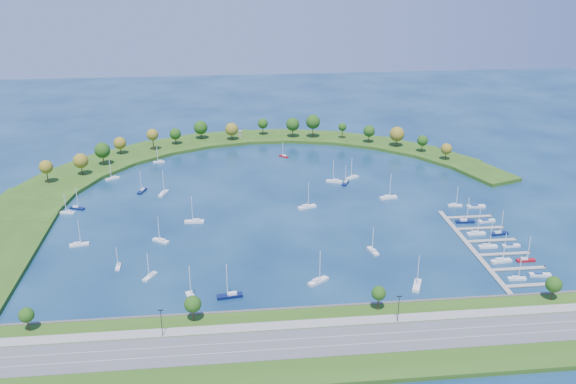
{
  "coord_description": "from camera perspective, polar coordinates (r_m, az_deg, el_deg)",
  "views": [
    {
      "loc": [
        -27.51,
        -293.83,
        121.86
      ],
      "look_at": [
        5.0,
        5.0,
        4.0
      ],
      "focal_mm": 38.91,
      "sensor_mm": 36.0,
      "label": 1
    }
  ],
  "objects": [
    {
      "name": "moored_boat_19",
      "position": [
        299.81,
        -8.54,
        -2.63
      ],
      "size": [
        9.32,
        3.23,
        13.46
      ],
      "rotation": [
        0.0,
        0.0,
        3.07
      ],
      "color": "silver",
      "rests_on": "ground"
    },
    {
      "name": "moored_boat_21",
      "position": [
        247.84,
        11.71,
        -8.28
      ],
      "size": [
        6.1,
        9.66,
        13.79
      ],
      "rotation": [
        0.0,
        0.0,
        4.31
      ],
      "color": "silver",
      "rests_on": "ground"
    },
    {
      "name": "docked_boat_3",
      "position": [
        279.35,
        20.88,
        -5.78
      ],
      "size": [
        7.9,
        2.42,
        11.53
      ],
      "rotation": [
        0.0,
        0.0,
        -0.03
      ],
      "color": "maroon",
      "rests_on": "ground"
    },
    {
      "name": "moored_boat_18",
      "position": [
        354.94,
        5.89,
        1.37
      ],
      "size": [
        8.44,
        6.35,
        12.38
      ],
      "rotation": [
        0.0,
        0.0,
        3.68
      ],
      "color": "silver",
      "rests_on": "ground"
    },
    {
      "name": "dock_system",
      "position": [
        285.83,
        17.78,
        -4.85
      ],
      "size": [
        24.28,
        82.0,
        1.6
      ],
      "color": "gray",
      "rests_on": "ground"
    },
    {
      "name": "docked_boat_9",
      "position": [
        312.1,
        17.68,
        -2.52
      ],
      "size": [
        8.7,
        3.51,
        1.72
      ],
      "rotation": [
        0.0,
        0.0,
        0.14
      ],
      "color": "silver",
      "rests_on": "ground"
    },
    {
      "name": "moored_boat_17",
      "position": [
        265.71,
        -15.25,
        -6.51
      ],
      "size": [
        1.92,
        6.36,
        9.3
      ],
      "rotation": [
        0.0,
        0.0,
        4.74
      ],
      "color": "silver",
      "rests_on": "ground"
    },
    {
      "name": "docked_boat_7",
      "position": [
        300.29,
        18.73,
        -3.56
      ],
      "size": [
        8.36,
        3.23,
        11.98
      ],
      "rotation": [
        0.0,
        0.0,
        0.12
      ],
      "color": "#0A133F",
      "rests_on": "ground"
    },
    {
      "name": "docked_boat_1",
      "position": [
        269.73,
        22.02,
        -7.01
      ],
      "size": [
        8.69,
        3.67,
        1.72
      ],
      "rotation": [
        0.0,
        0.0,
        -0.16
      ],
      "color": "silver",
      "rests_on": "ground"
    },
    {
      "name": "moored_boat_1",
      "position": [
        245.86,
        2.77,
        -8.08
      ],
      "size": [
        9.01,
        7.29,
        13.47
      ],
      "rotation": [
        0.0,
        0.0,
        0.6
      ],
      "color": "silver",
      "rests_on": "ground"
    },
    {
      "name": "moored_boat_15",
      "position": [
        237.31,
        -8.8,
        -9.5
      ],
      "size": [
        5.11,
        9.72,
        13.76
      ],
      "rotation": [
        0.0,
        0.0,
        1.85
      ],
      "color": "silver",
      "rests_on": "ground"
    },
    {
      "name": "moored_boat_6",
      "position": [
        365.5,
        -15.75,
        1.25
      ],
      "size": [
        7.91,
        5.9,
        11.58
      ],
      "rotation": [
        0.0,
        0.0,
        3.67
      ],
      "color": "silver",
      "rests_on": "ground"
    },
    {
      "name": "moored_boat_3",
      "position": [
        342.6,
        -13.18,
        0.15
      ],
      "size": [
        4.69,
        8.39,
        11.89
      ],
      "rotation": [
        0.0,
        0.0,
        4.39
      ],
      "color": "#0A133F",
      "rests_on": "ground"
    },
    {
      "name": "moored_boat_0",
      "position": [
        390.21,
        -0.41,
        3.34
      ],
      "size": [
        5.88,
        6.23,
        9.84
      ],
      "rotation": [
        0.0,
        0.0,
        2.31
      ],
      "color": "maroon",
      "rests_on": "ground"
    },
    {
      "name": "moored_boat_2",
      "position": [
        346.37,
        5.28,
        0.87
      ],
      "size": [
        5.3,
        7.87,
        11.32
      ],
      "rotation": [
        0.0,
        0.0,
        4.26
      ],
      "color": "#0A133F",
      "rests_on": "ground"
    },
    {
      "name": "docked_boat_8",
      "position": [
        308.35,
        15.87,
        -2.55
      ],
      "size": [
        8.91,
        2.95,
        12.91
      ],
      "rotation": [
        0.0,
        0.0,
        -0.06
      ],
      "color": "#0A133F",
      "rests_on": "ground"
    },
    {
      "name": "moored_boat_4",
      "position": [
        325.37,
        -19.5,
        -1.72
      ],
      "size": [
        7.28,
        2.99,
        10.4
      ],
      "rotation": [
        0.0,
        0.0,
        3.0
      ],
      "color": "silver",
      "rests_on": "ground"
    },
    {
      "name": "docked_boat_4",
      "position": [
        286.12,
        17.79,
        -4.7
      ],
      "size": [
        8.26,
        2.42,
        12.11
      ],
      "rotation": [
        0.0,
        0.0,
        -0.01
      ],
      "color": "silver",
      "rests_on": "ground"
    },
    {
      "name": "ground",
      "position": [
        319.29,
        -0.8,
        -1.03
      ],
      "size": [
        700.0,
        700.0,
        0.0
      ],
      "primitive_type": "plane",
      "color": "#072040",
      "rests_on": "ground"
    },
    {
      "name": "docked_boat_6",
      "position": [
        297.05,
        16.8,
        -3.59
      ],
      "size": [
        8.47,
        2.42,
        12.43
      ],
      "rotation": [
        0.0,
        0.0,
        0.01
      ],
      "color": "silver",
      "rests_on": "ground"
    },
    {
      "name": "moored_boat_11",
      "position": [
        387.59,
        -11.72,
        2.76
      ],
      "size": [
        6.86,
        2.15,
        9.99
      ],
      "rotation": [
        0.0,
        0.0,
        3.18
      ],
      "color": "silver",
      "rests_on": "ground"
    },
    {
      "name": "moored_boat_16",
      "position": [
        328.92,
        9.14,
        -0.44
      ],
      "size": [
        9.54,
        4.03,
        13.59
      ],
      "rotation": [
        0.0,
        0.0,
        0.16
      ],
      "color": "silver",
      "rests_on": "ground"
    },
    {
      "name": "docked_boat_5",
      "position": [
        290.39,
        19.7,
        -4.63
      ],
      "size": [
        7.74,
        2.17,
        1.58
      ],
      "rotation": [
        0.0,
        0.0,
        -0.0
      ],
      "color": "silver",
      "rests_on": "ground"
    },
    {
      "name": "moored_boat_13",
      "position": [
        313.02,
        1.73,
        -1.32
      ],
      "size": [
        9.79,
        5.58,
        13.88
      ],
      "rotation": [
        0.0,
        0.0,
        6.62
      ],
      "color": "silver",
      "rests_on": "ground"
    },
    {
      "name": "docked_boat_2",
      "position": [
        275.11,
        18.89,
        -5.92
      ],
      "size": [
        9.16,
        3.55,
        13.12
      ],
      "rotation": [
        0.0,
        0.0,
        0.12
      ],
      "color": "silver",
      "rests_on": "ground"
    },
    {
      "name": "moored_boat_10",
      "position": [
        283.35,
        -11.54,
        -4.33
      ],
      "size": [
        7.91,
        6.66,
        11.97
      ],
      "rotation": [
        0.0,
        0.0,
        2.51
      ],
      "color": "silver",
      "rests_on": "ground"
    },
    {
      "name": "moored_boat_7",
      "position": [
        255.02,
        -12.49,
        -7.47
      ],
      "size": [
        5.5,
        7.58,
        11.04
      ],
      "rotation": [
        0.0,
        0.0,
        4.2
      ],
      "color": "silver",
      "rests_on": "ground"
    },
    {
      "name": "moored_boat_12",
      "position": [
        289.26,
        -18.55,
        -4.51
      ],
      "size": [
        8.47,
        3.77,
        12.04
      ],
      "rotation": [
        0.0,
        0.0,
        0.19
      ],
      "color": "silver",
      "rests_on": "ground"
    },
    {
      "name": "docked_boat_10",
      "position": [
        326.23,
        15.01,
        -1.13
      ],
      "size": [
        7.3,
        2.7,
        10.49
      ],
      "rotation": [
        0.0,
        0.0,
        -0.1
      ],
      "color": "silver",
      "rests_on": "ground"
    },
    {
      "name": "moored_boat_14",
      "position": [
        348.3,
        4.28,
        1.03
      ],
      "size": [
        9.32,
        5.5,
        13.24
      ],
      "rotation": [
        0.0,
        0.0,
        2.79
      ],
      "color": "silver",
      "rests_on": "ground"
    },
    {
      "name": "breakwater",
      "position": [
        363.73,
        -8.82,
        1.74
      ],
      "size": [
        286.74,
        247.64,
        2.0
      ],
      "color": "#2A4B14",
      "rests_on": "ground"
    },
    {
      "name": "docked_boat_11",
      "position": [
        327.85,
        16.78,
        -1.24
      ],
      "size": [
        9.46,
        3.15,
        1.9
      ],
      "rotation": [
        0.0,
        0.0,
        -0.06
      ],
      "color": "silver",
      "rests_on": "ground"
    },
    {
      "name": "moored_boat_20",
      "position": [
        271.13,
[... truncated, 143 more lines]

